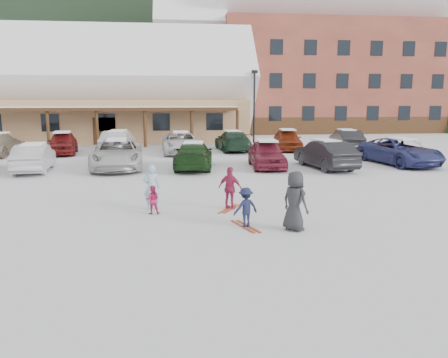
{
  "coord_description": "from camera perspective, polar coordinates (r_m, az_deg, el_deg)",
  "views": [
    {
      "loc": [
        -1.33,
        -13.43,
        3.67
      ],
      "look_at": [
        0.3,
        1.0,
        1.0
      ],
      "focal_mm": 35.0,
      "sensor_mm": 36.0,
      "label": 1
    }
  ],
  "objects": [
    {
      "name": "child_navy",
      "position": [
        12.64,
        2.85,
        -3.72
      ],
      "size": [
        0.86,
        0.66,
        1.17
      ],
      "primitive_type": "imported",
      "rotation": [
        0.0,
        0.0,
        3.48
      ],
      "color": "#171C3A",
      "rests_on": "ground"
    },
    {
      "name": "parked_car_5",
      "position": [
        23.95,
        13.09,
        3.16
      ],
      "size": [
        2.3,
        4.79,
        1.52
      ],
      "primitive_type": "imported",
      "rotation": [
        0.0,
        0.0,
        3.3
      ],
      "color": "black",
      "rests_on": "ground"
    },
    {
      "name": "parked_car_1",
      "position": [
        24.35,
        -23.57,
        2.56
      ],
      "size": [
        1.97,
        4.45,
        1.42
      ],
      "primitive_type": "imported",
      "rotation": [
        0.0,
        0.0,
        3.25
      ],
      "color": "#AFAFB4",
      "rests_on": "ground"
    },
    {
      "name": "adult_skier",
      "position": [
        14.79,
        -9.42,
        -1.05
      ],
      "size": [
        0.59,
        0.42,
        1.53
      ],
      "primitive_type": "imported",
      "rotation": [
        0.0,
        0.0,
        3.23
      ],
      "color": "#91B5CE",
      "rests_on": "ground"
    },
    {
      "name": "skis_child_magenta",
      "position": [
        14.79,
        0.81,
        -3.88
      ],
      "size": [
        0.91,
        1.3,
        0.03
      ],
      "primitive_type": "cube",
      "rotation": [
        0.0,
        0.0,
        2.59
      ],
      "color": "#A33717",
      "rests_on": "ground"
    },
    {
      "name": "parked_car_4",
      "position": [
        23.76,
        5.59,
        3.28
      ],
      "size": [
        2.0,
        4.43,
        1.48
      ],
      "primitive_type": "imported",
      "rotation": [
        0.0,
        0.0,
        -0.06
      ],
      "color": "maroon",
      "rests_on": "ground"
    },
    {
      "name": "alpine_hotel",
      "position": [
        53.97,
        10.78,
        15.51
      ],
      "size": [
        31.48,
        14.01,
        21.48
      ],
      "color": "brown",
      "rests_on": "ground"
    },
    {
      "name": "parked_car_12",
      "position": [
        32.07,
        8.29,
        5.09
      ],
      "size": [
        2.25,
        4.59,
        1.51
      ],
      "primitive_type": "imported",
      "rotation": [
        0.0,
        0.0,
        -0.11
      ],
      "color": "maroon",
      "rests_on": "ground"
    },
    {
      "name": "lamp_post",
      "position": [
        37.12,
        3.97,
        9.98
      ],
      "size": [
        0.5,
        0.25,
        6.02
      ],
      "color": "black",
      "rests_on": "ground"
    },
    {
      "name": "parked_car_9",
      "position": [
        30.74,
        -13.67,
        4.72
      ],
      "size": [
        1.98,
        4.84,
        1.56
      ],
      "primitive_type": "imported",
      "rotation": [
        0.0,
        0.0,
        3.07
      ],
      "color": "#A7A8AC",
      "rests_on": "ground"
    },
    {
      "name": "parked_car_10",
      "position": [
        30.02,
        -5.65,
        4.76
      ],
      "size": [
        2.72,
        5.44,
        1.48
      ],
      "primitive_type": "imported",
      "rotation": [
        0.0,
        0.0,
        0.05
      ],
      "color": "silver",
      "rests_on": "ground"
    },
    {
      "name": "forested_hillside",
      "position": [
        99.62,
        -5.94,
        19.21
      ],
      "size": [
        300.0,
        70.0,
        38.0
      ],
      "primitive_type": "cube",
      "color": "black",
      "rests_on": "ground"
    },
    {
      "name": "conifer_4",
      "position": [
        69.2,
        24.82,
        11.85
      ],
      "size": [
        5.06,
        5.06,
        11.73
      ],
      "color": "black",
      "rests_on": "ground"
    },
    {
      "name": "child_magenta",
      "position": [
        14.64,
        0.82,
        -1.2
      ],
      "size": [
        0.91,
        0.74,
        1.44
      ],
      "primitive_type": "imported",
      "rotation": [
        0.0,
        0.0,
        2.59
      ],
      "color": "#9F244A",
      "rests_on": "ground"
    },
    {
      "name": "parked_car_11",
      "position": [
        31.36,
        1.14,
        5.01
      ],
      "size": [
        2.33,
        5.06,
        1.43
      ],
      "primitive_type": "imported",
      "rotation": [
        0.0,
        0.0,
        3.21
      ],
      "color": "#1F3B2A",
      "rests_on": "ground"
    },
    {
      "name": "parked_car_6",
      "position": [
        26.67,
        22.02,
        3.35
      ],
      "size": [
        3.3,
        5.68,
        1.49
      ],
      "primitive_type": "imported",
      "rotation": [
        0.0,
        0.0,
        0.16
      ],
      "color": "navy",
      "rests_on": "ground"
    },
    {
      "name": "parked_car_8",
      "position": [
        31.43,
        -20.33,
        4.43
      ],
      "size": [
        2.39,
        4.61,
        1.5
      ],
      "primitive_type": "imported",
      "rotation": [
        0.0,
        0.0,
        0.15
      ],
      "color": "maroon",
      "rests_on": "ground"
    },
    {
      "name": "skis_child_navy",
      "position": [
        12.79,
        2.83,
        -6.2
      ],
      "size": [
        0.65,
        1.39,
        0.03
      ],
      "primitive_type": "cube",
      "rotation": [
        0.0,
        0.0,
        3.48
      ],
      "color": "#A33717",
      "rests_on": "ground"
    },
    {
      "name": "ground",
      "position": [
        13.98,
        -0.76,
        -4.8
      ],
      "size": [
        160.0,
        160.0,
        0.0
      ],
      "primitive_type": "plane",
      "color": "silver",
      "rests_on": "ground"
    },
    {
      "name": "toddler_red",
      "position": [
        14.27,
        -9.31,
        -2.68
      ],
      "size": [
        0.47,
        0.37,
        0.94
      ],
      "primitive_type": "imported",
      "rotation": [
        0.0,
        0.0,
        3.1
      ],
      "color": "#B6204E",
      "rests_on": "ground"
    },
    {
      "name": "parked_car_2",
      "position": [
        23.98,
        -13.77,
        3.2
      ],
      "size": [
        3.04,
        5.82,
        1.57
      ],
      "primitive_type": "imported",
      "rotation": [
        0.0,
        0.0,
        0.08
      ],
      "color": "silver",
      "rests_on": "ground"
    },
    {
      "name": "bystander_dark",
      "position": [
        12.41,
        9.23,
        -2.86
      ],
      "size": [
        0.92,
        0.99,
        1.7
      ],
      "primitive_type": "imported",
      "rotation": [
        0.0,
        0.0,
        2.18
      ],
      "color": "#262629",
      "rests_on": "ground"
    },
    {
      "name": "parked_car_3",
      "position": [
        23.35,
        -3.99,
        3.08
      ],
      "size": [
        2.38,
        4.98,
        1.4
      ],
      "primitive_type": "imported",
      "rotation": [
        0.0,
        0.0,
        3.05
      ],
      "color": "#183615",
      "rests_on": "ground"
    },
    {
      "name": "parked_car_13",
      "position": [
        32.7,
        15.68,
        4.91
      ],
      "size": [
        2.2,
        4.74,
        1.51
      ],
      "primitive_type": "imported",
      "rotation": [
        0.0,
        0.0,
        3.01
      ],
      "color": "black",
      "rests_on": "ground"
    },
    {
      "name": "day_lodge",
      "position": [
        42.09,
        -17.24,
        10.33
      ],
      "size": [
        29.12,
        12.5,
        10.38
      ],
      "color": "tan",
      "rests_on": "ground"
    },
    {
      "name": "conifer_3",
      "position": [
        57.91,
        0.84,
        11.84
      ],
      "size": [
        3.96,
        3.96,
        9.18
      ],
      "color": "black",
      "rests_on": "ground"
    }
  ]
}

